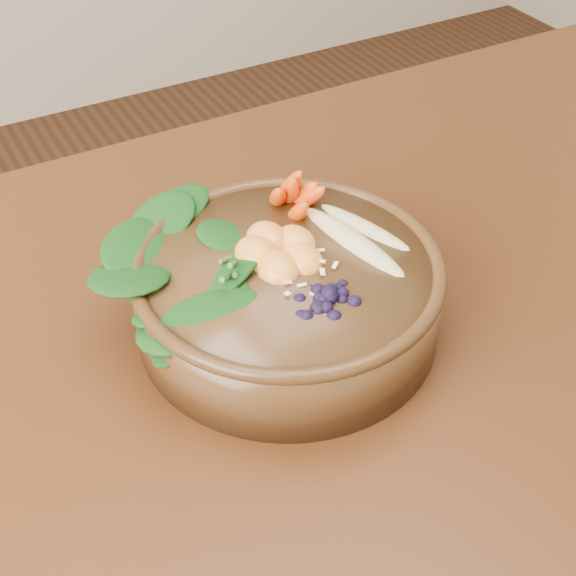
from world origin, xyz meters
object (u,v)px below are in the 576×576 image
(stoneware_bowl, at_px, (288,297))
(kale_heap, at_px, (212,229))
(carrot_cluster, at_px, (289,173))
(mandarin_cluster, at_px, (279,241))
(banana_halves, at_px, (359,222))
(dining_table, at_px, (407,422))
(blueberry_pile, at_px, (329,283))

(stoneware_bowl, relative_size, kale_heap, 1.53)
(stoneware_bowl, distance_m, carrot_cluster, 0.11)
(kale_heap, distance_m, mandarin_cluster, 0.06)
(stoneware_bowl, bearing_deg, banana_halves, 6.60)
(banana_halves, bearing_deg, carrot_cluster, 113.06)
(carrot_cluster, height_order, mandarin_cluster, carrot_cluster)
(carrot_cluster, bearing_deg, stoneware_bowl, -123.69)
(banana_halves, bearing_deg, mandarin_cluster, 170.25)
(dining_table, bearing_deg, blueberry_pile, 161.24)
(dining_table, relative_size, kale_heap, 9.48)
(dining_table, xyz_separation_m, stoneware_bowl, (-0.08, 0.08, 0.13))
(stoneware_bowl, relative_size, banana_halves, 1.75)
(carrot_cluster, bearing_deg, dining_table, -78.82)
(blueberry_pile, bearing_deg, stoneware_bowl, 96.72)
(stoneware_bowl, distance_m, banana_halves, 0.09)
(dining_table, distance_m, mandarin_cluster, 0.22)
(dining_table, bearing_deg, kale_heap, 134.15)
(carrot_cluster, distance_m, banana_halves, 0.08)
(mandarin_cluster, bearing_deg, kale_heap, 142.08)
(stoneware_bowl, distance_m, blueberry_pile, 0.07)
(dining_table, bearing_deg, mandarin_cluster, 130.61)
(dining_table, distance_m, banana_halves, 0.20)
(carrot_cluster, relative_size, banana_halves, 0.48)
(dining_table, bearing_deg, carrot_cluster, 105.04)
(dining_table, relative_size, carrot_cluster, 22.51)
(banana_halves, bearing_deg, stoneware_bowl, -177.26)
(stoneware_bowl, relative_size, blueberry_pile, 2.16)
(dining_table, xyz_separation_m, carrot_cluster, (-0.04, 0.15, 0.20))
(carrot_cluster, height_order, banana_halves, carrot_cluster)
(kale_heap, xyz_separation_m, banana_halves, (0.12, -0.04, -0.01))
(kale_heap, xyz_separation_m, carrot_cluster, (0.08, 0.02, 0.02))
(kale_heap, xyz_separation_m, blueberry_pile, (0.05, -0.10, -0.00))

